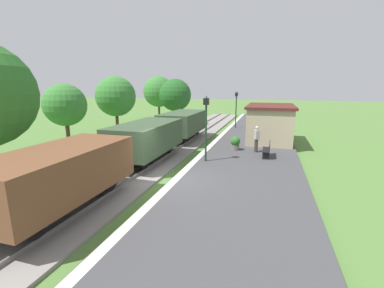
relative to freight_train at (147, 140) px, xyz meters
name	(u,v)px	position (x,y,z in m)	size (l,w,h in m)	color
ground_plane	(168,183)	(2.40, -2.72, -1.40)	(160.00, 160.00, 0.00)	#517A38
platform_slab	(237,188)	(5.60, -2.72, -1.27)	(6.00, 60.00, 0.25)	#424244
platform_edge_stripe	(176,179)	(2.80, -2.72, -1.14)	(0.36, 60.00, 0.01)	silver
track_ballast	(123,177)	(0.00, -2.72, -1.34)	(3.80, 60.00, 0.12)	gray
rail_near	(136,176)	(0.72, -2.72, -1.21)	(0.07, 60.00, 0.14)	slate
rail_far	(110,173)	(-0.72, -2.72, -1.21)	(0.07, 60.00, 0.14)	slate
freight_train	(147,140)	(0.00, 0.00, 0.00)	(2.50, 19.40, 2.12)	brown
station_hut	(270,123)	(6.80, 7.74, 0.26)	(3.50, 5.80, 2.78)	tan
bench_near_hut	(267,149)	(6.76, 2.52, -0.68)	(0.42, 1.50, 0.91)	black
bench_down_platform	(269,126)	(6.76, 12.20, -0.68)	(0.42, 1.50, 0.91)	black
person_waiting	(257,138)	(6.03, 3.56, -0.21)	(0.39, 0.45, 1.71)	#38332D
potted_planter	(235,143)	(4.66, 3.75, -0.67)	(0.64, 0.64, 0.92)	slate
lamp_post_near	(206,117)	(3.40, 0.57, 1.41)	(0.28, 0.28, 3.70)	#193823
lamp_post_far	(236,103)	(3.40, 13.49, 1.41)	(0.28, 0.28, 3.70)	#193823
tree_trackside_mid	(65,105)	(-7.35, 1.95, 1.72)	(3.02, 3.02, 4.64)	#4C3823
tree_trackside_far	(116,96)	(-6.69, 7.41, 2.14)	(3.59, 3.59, 5.34)	#4C3823
tree_field_left	(175,95)	(-3.52, 14.28, 2.08)	(3.56, 3.56, 5.26)	#4C3823
tree_field_distant	(159,92)	(-8.00, 19.87, 2.32)	(4.14, 4.14, 5.79)	#4C3823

